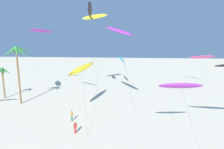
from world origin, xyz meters
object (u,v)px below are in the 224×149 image
palm_tree_0 (2,73)px  flying_kite_1 (90,10)px  person_mid_field (72,115)px  flying_kite_7 (95,17)px  flying_kite_11 (181,86)px  flying_kite_3 (121,59)px  flying_kite_8 (41,31)px  person_near_left (75,127)px  flying_kite_4 (82,68)px  palm_tree_1 (17,55)px  flying_kite_5 (201,57)px  flying_kite_2 (118,30)px

palm_tree_0 → flying_kite_1: (18.03, 3.59, 12.72)m
person_mid_field → flying_kite_7: bearing=89.4°
flying_kite_1 → flying_kite_11: (14.33, -16.15, -11.60)m
flying_kite_3 → flying_kite_11: flying_kite_3 is taller
flying_kite_8 → palm_tree_0: bearing=-112.0°
flying_kite_1 → flying_kite_8: (-14.05, 6.23, -3.56)m
person_near_left → palm_tree_0: bearing=146.6°
flying_kite_4 → flying_kite_7: flying_kite_7 is taller
flying_kite_8 → flying_kite_1: bearing=-23.9°
palm_tree_0 → flying_kite_4: 19.17m
palm_tree_1 → flying_kite_8: 13.89m
palm_tree_0 → flying_kite_3: 28.91m
flying_kite_5 → flying_kite_7: (-28.37, -10.57, 9.94)m
flying_kite_4 → person_near_left: size_ratio=8.31×
flying_kite_5 → flying_kite_8: bearing=-167.7°
person_near_left → flying_kite_5: bearing=49.9°
flying_kite_8 → person_mid_field: size_ratio=8.84×
palm_tree_1 → person_near_left: size_ratio=6.85×
flying_kite_1 → flying_kite_5: 34.05m
flying_kite_4 → person_mid_field: 7.93m
flying_kite_11 → palm_tree_1: bearing=160.2°
flying_kite_8 → flying_kite_11: 37.03m
flying_kite_1 → flying_kite_5: size_ratio=1.59×
palm_tree_1 → flying_kite_7: 18.86m
flying_kite_7 → person_mid_field: size_ratio=11.03×
flying_kite_7 → person_near_left: 27.22m
palm_tree_0 → flying_kite_11: flying_kite_11 is taller
palm_tree_0 → flying_kite_8: size_ratio=0.43×
flying_kite_4 → flying_kite_8: 21.82m
flying_kite_3 → person_mid_field: (-5.93, -25.63, -6.23)m
flying_kite_7 → person_near_left: size_ratio=11.81×
person_near_left → person_mid_field: 3.85m
flying_kite_7 → flying_kite_8: 14.53m
person_mid_field → flying_kite_2: bearing=48.5°
flying_kite_2 → flying_kite_11: size_ratio=1.55×
flying_kite_3 → flying_kite_7: bearing=-126.8°
flying_kite_8 → flying_kite_4: bearing=-45.3°
person_mid_field → flying_kite_11: bearing=-12.3°
flying_kite_5 → flying_kite_11: bearing=-114.1°
flying_kite_1 → person_mid_field: bearing=-90.3°
flying_kite_11 → palm_tree_0: bearing=158.8°
flying_kite_1 → flying_kite_8: bearing=156.1°
flying_kite_4 → flying_kite_8: (-14.48, 14.63, 7.25)m
flying_kite_2 → flying_kite_8: flying_kite_8 is taller
person_near_left → person_mid_field: bearing=115.5°
flying_kite_5 → flying_kite_1: bearing=-151.5°
palm_tree_1 → flying_kite_4: bearing=-8.4°
flying_kite_4 → flying_kite_2: bearing=23.0°
flying_kite_2 → palm_tree_0: bearing=174.4°
flying_kite_1 → flying_kite_5: (28.47, 15.48, -10.47)m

